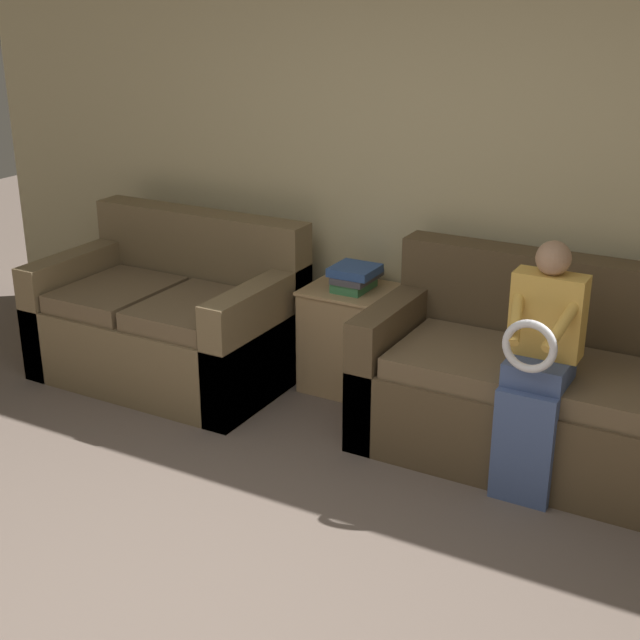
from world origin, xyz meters
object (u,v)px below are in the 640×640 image
couch_main (547,392)px  book_stack (355,277)px  child_left_seated (538,363)px  side_shelf (354,338)px  couch_side (172,322)px

couch_main → book_stack: bearing=169.3°
child_left_seated → side_shelf: child_left_seated is taller
child_left_seated → side_shelf: bearing=154.1°
couch_side → child_left_seated: 2.35m
couch_main → side_shelf: size_ratio=2.91×
side_shelf → book_stack: size_ratio=1.99×
book_stack → couch_main: bearing=-10.7°
child_left_seated → side_shelf: (-1.25, 0.60, -0.34)m
side_shelf → book_stack: (0.00, -0.01, 0.38)m
couch_main → couch_side: 2.28m
couch_side → side_shelf: (1.07, 0.36, -0.02)m
couch_side → side_shelf: 1.13m
book_stack → couch_side: bearing=-161.7°
couch_side → book_stack: size_ratio=4.75×
couch_main → book_stack: size_ratio=5.79×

